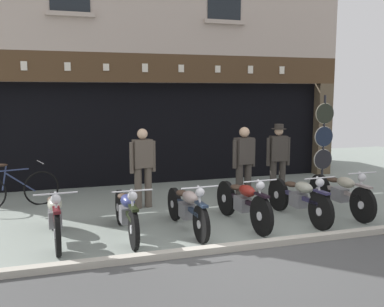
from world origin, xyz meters
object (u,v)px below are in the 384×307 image
motorcycle_far_left (55,215)px  advert_board_near (74,114)px  salesman_left (143,164)px  leaning_bicycle (15,189)px  motorcycle_right (341,192)px  shopkeeper_center (244,162)px  tyre_sign_pole (324,137)px  motorcycle_left (126,211)px  salesman_right (278,156)px  motorcycle_center (243,201)px  motorcycle_center_left (187,207)px  advert_board_far (21,112)px  motorcycle_center_right (299,197)px

motorcycle_far_left → advert_board_near: size_ratio=2.13×
salesman_left → leaning_bicycle: salesman_left is taller
motorcycle_right → shopkeeper_center: bearing=-38.6°
salesman_left → tyre_sign_pole: size_ratio=0.71×
tyre_sign_pole → motorcycle_left: bearing=-156.2°
motorcycle_far_left → salesman_right: (4.93, 1.80, 0.48)m
leaning_bicycle → salesman_left: bearing=58.0°
salesman_left → shopkeeper_center: 2.09m
motorcycle_center → leaning_bicycle: (-3.97, 2.51, -0.05)m
motorcycle_center_left → advert_board_far: (-2.82, 4.20, 1.49)m
motorcycle_center_right → tyre_sign_pole: (2.13, 2.39, 0.82)m
motorcycle_left → tyre_sign_pole: 5.89m
motorcycle_center_left → salesman_right: (2.77, 1.90, 0.50)m
motorcycle_center_right → salesman_left: size_ratio=1.23×
tyre_sign_pole → advert_board_far: 7.38m
leaning_bicycle → motorcycle_center_left: bearing=34.2°
motorcycle_left → advert_board_near: (-0.56, 4.17, 1.41)m
motorcycle_far_left → motorcycle_center: motorcycle_center is taller
motorcycle_left → advert_board_near: 4.44m
motorcycle_far_left → salesman_left: 2.46m
motorcycle_center_left → shopkeeper_center: (1.63, 1.28, 0.51)m
motorcycle_left → leaning_bicycle: (-1.88, 2.50, -0.03)m
advert_board_far → shopkeeper_center: bearing=-33.2°
salesman_left → motorcycle_center_left: bearing=93.0°
motorcycle_center_right → motorcycle_center_left: bearing=-3.3°
shopkeeper_center → tyre_sign_pole: tyre_sign_pole is taller
salesman_right → advert_board_far: size_ratio=1.81×
advert_board_far → leaning_bicycle: (-0.10, -1.67, -1.52)m
motorcycle_center_left → advert_board_near: advert_board_near is taller
advert_board_near → leaning_bicycle: bearing=-128.3°
advert_board_near → salesman_right: bearing=-27.8°
salesman_left → advert_board_near: advert_board_near is taller
motorcycle_far_left → motorcycle_center_right: bearing=176.6°
shopkeeper_center → motorcycle_left: bearing=12.7°
shopkeeper_center → advert_board_far: advert_board_far is taller
motorcycle_center → shopkeeper_center: bearing=-118.7°
leaning_bicycle → tyre_sign_pole: bearing=74.0°
motorcycle_far_left → motorcycle_center_left: 2.16m
motorcycle_far_left → salesman_left: salesman_left is taller
motorcycle_left → motorcycle_center_right: (3.21, -0.04, 0.01)m
motorcycle_left → leaning_bicycle: leaning_bicycle is taller
motorcycle_right → motorcycle_center_left: bearing=0.8°
shopkeeper_center → advert_board_near: bearing=-54.5°
motorcycle_center_left → motorcycle_center_right: motorcycle_center_right is taller
motorcycle_right → advert_board_far: bearing=-35.6°
advert_board_far → motorcycle_left: bearing=-66.8°
motorcycle_right → leaning_bicycle: bearing=-22.9°
motorcycle_center → shopkeeper_center: shopkeeper_center is taller
advert_board_near → motorcycle_left: bearing=-82.3°
salesman_right → tyre_sign_pole: 1.64m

